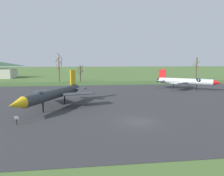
# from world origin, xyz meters

# --- Properties ---
(ground_plane) EXTENTS (600.00, 600.00, 0.00)m
(ground_plane) POSITION_xyz_m (0.00, 0.00, 0.00)
(ground_plane) COLOR #4C6B33
(asphalt_apron) EXTENTS (109.38, 48.33, 0.05)m
(asphalt_apron) POSITION_xyz_m (0.00, 14.50, 0.03)
(asphalt_apron) COLOR #333335
(asphalt_apron) RESTS_ON ground
(grass_verge_strip) EXTENTS (169.38, 12.00, 0.06)m
(grass_verge_strip) POSITION_xyz_m (0.00, 44.66, 0.03)
(grass_verge_strip) COLOR #3B5C29
(grass_verge_strip) RESTS_ON ground
(jet_fighter_rear_center) EXTENTS (14.16, 11.38, 5.24)m
(jet_fighter_rear_center) POSITION_xyz_m (19.62, 26.10, 2.26)
(jet_fighter_rear_center) COLOR silver
(jet_fighter_rear_center) RESTS_ON ground
(jet_fighter_rear_left) EXTENTS (10.79, 16.14, 5.80)m
(jet_fighter_rear_left) POSITION_xyz_m (-11.45, 8.37, 2.34)
(jet_fighter_rear_left) COLOR #33383D
(jet_fighter_rear_left) RESTS_ON ground
(info_placard_rear_left) EXTENTS (0.48, 0.25, 1.07)m
(info_placard_rear_left) POSITION_xyz_m (-14.22, 0.51, 0.66)
(info_placard_rear_left) COLOR black
(info_placard_rear_left) RESTS_ON ground
(bare_tree_left_of_center) EXTENTS (2.74, 2.74, 10.46)m
(bare_tree_left_of_center) POSITION_xyz_m (-16.40, 50.71, 5.06)
(bare_tree_left_of_center) COLOR brown
(bare_tree_left_of_center) RESTS_ON ground
(bare_tree_center) EXTENTS (2.24, 2.23, 6.07)m
(bare_tree_center) POSITION_xyz_m (-8.82, 51.62, 3.25)
(bare_tree_center) COLOR #42382D
(bare_tree_center) RESTS_ON ground
(bare_tree_right_of_center) EXTENTS (2.71, 2.65, 8.96)m
(bare_tree_right_of_center) POSITION_xyz_m (36.62, 51.14, 4.65)
(bare_tree_right_of_center) COLOR brown
(bare_tree_right_of_center) RESTS_ON ground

